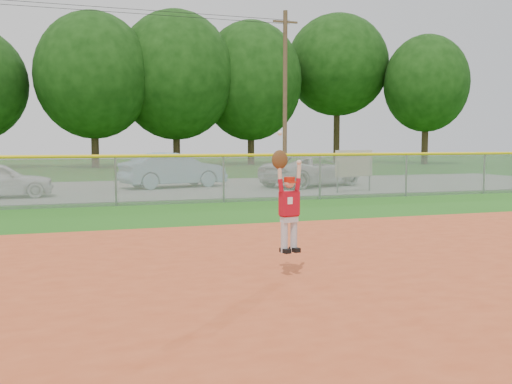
% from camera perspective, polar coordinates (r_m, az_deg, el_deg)
% --- Properties ---
extents(ground, '(120.00, 120.00, 0.00)m').
position_cam_1_polar(ground, '(7.80, -8.18, -9.29)').
color(ground, '#205B14').
rests_on(ground, ground).
extents(clay_infield, '(24.00, 16.00, 0.04)m').
position_cam_1_polar(clay_infield, '(5.01, -1.97, -17.30)').
color(clay_infield, '#BC4722').
rests_on(clay_infield, ground).
extents(parking_strip, '(44.00, 10.00, 0.03)m').
position_cam_1_polar(parking_strip, '(23.56, -14.90, 0.22)').
color(parking_strip, gray).
rests_on(parking_strip, ground).
extents(car_blue, '(4.61, 2.56, 1.44)m').
position_cam_1_polar(car_blue, '(24.05, -8.25, 2.19)').
color(car_blue, '#7FA9BD').
rests_on(car_blue, parking_strip).
extents(car_white_b, '(5.21, 3.83, 1.32)m').
position_cam_1_polar(car_white_b, '(24.52, 5.64, 2.12)').
color(car_white_b, silver).
rests_on(car_white_b, parking_strip).
extents(sponsor_sign, '(1.78, 0.48, 1.61)m').
position_cam_1_polar(sponsor_sign, '(21.98, 9.78, 2.73)').
color(sponsor_sign, gray).
rests_on(sponsor_sign, ground).
extents(outfield_fence, '(40.06, 0.10, 1.55)m').
position_cam_1_polar(outfield_fence, '(17.53, -13.86, 1.48)').
color(outfield_fence, gray).
rests_on(outfield_fence, ground).
extents(power_lines, '(19.40, 0.24, 9.00)m').
position_cam_1_polar(power_lines, '(29.67, -13.81, 10.22)').
color(power_lines, '#4C3823').
rests_on(power_lines, ground).
extents(tree_line, '(62.37, 13.00, 14.43)m').
position_cam_1_polar(tree_line, '(45.76, -15.47, 11.90)').
color(tree_line, '#422D1C').
rests_on(tree_line, ground).
extents(ballplayer, '(0.48, 0.24, 1.70)m').
position_cam_1_polar(ballplayer, '(7.96, 3.20, -1.00)').
color(ballplayer, silver).
rests_on(ballplayer, ground).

